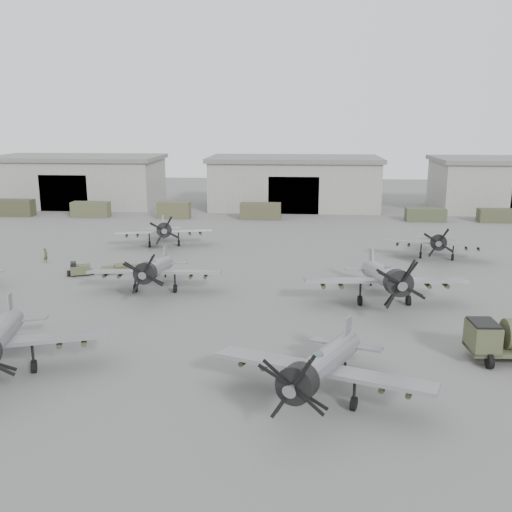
# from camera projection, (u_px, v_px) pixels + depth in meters

# --- Properties ---
(ground) EXTENTS (220.00, 220.00, 0.00)m
(ground) POSITION_uv_depth(u_px,v_px,m) (285.00, 348.00, 38.76)
(ground) COLOR #5D5D5A
(ground) RESTS_ON ground
(hangar_left) EXTENTS (29.00, 14.80, 8.70)m
(hangar_left) POSITION_uv_depth(u_px,v_px,m) (78.00, 180.00, 100.47)
(hangar_left) COLOR #9E9D94
(hangar_left) RESTS_ON ground
(hangar_center) EXTENTS (29.00, 14.80, 8.70)m
(hangar_center) POSITION_uv_depth(u_px,v_px,m) (294.00, 182.00, 97.75)
(hangar_center) COLOR #9E9D94
(hangar_center) RESTS_ON ground
(support_truck_0) EXTENTS (5.72, 2.20, 2.63)m
(support_truck_0) POSITION_uv_depth(u_px,v_px,m) (15.00, 208.00, 90.02)
(support_truck_0) COLOR #3B3B26
(support_truck_0) RESTS_ON ground
(support_truck_1) EXTENTS (5.85, 2.20, 2.37)m
(support_truck_1) POSITION_uv_depth(u_px,v_px,m) (91.00, 209.00, 89.18)
(support_truck_1) COLOR #474B31
(support_truck_1) RESTS_ON ground
(support_truck_2) EXTENTS (4.97, 2.20, 2.54)m
(support_truck_2) POSITION_uv_depth(u_px,v_px,m) (174.00, 210.00, 88.21)
(support_truck_2) COLOR #4A4A30
(support_truck_2) RESTS_ON ground
(support_truck_3) EXTENTS (6.21, 2.20, 2.49)m
(support_truck_3) POSITION_uv_depth(u_px,v_px,m) (261.00, 211.00, 87.26)
(support_truck_3) COLOR #45442D
(support_truck_3) RESTS_ON ground
(support_truck_5) EXTENTS (5.88, 2.20, 1.98)m
(support_truck_5) POSITION_uv_depth(u_px,v_px,m) (425.00, 215.00, 85.54)
(support_truck_5) COLOR #3E452D
(support_truck_5) RESTS_ON ground
(support_truck_6) EXTENTS (5.06, 2.20, 1.99)m
(support_truck_6) POSITION_uv_depth(u_px,v_px,m) (496.00, 216.00, 84.80)
(support_truck_6) COLOR #40422B
(support_truck_6) RESTS_ON ground
(aircraft_near_1) EXTENTS (12.24, 11.03, 4.93)m
(aircraft_near_1) POSITION_uv_depth(u_px,v_px,m) (321.00, 366.00, 30.64)
(aircraft_near_1) COLOR gray
(aircraft_near_1) RESTS_ON ground
(aircraft_mid_1) EXTENTS (11.85, 10.66, 4.74)m
(aircraft_mid_1) POSITION_uv_depth(u_px,v_px,m) (154.00, 269.00, 50.43)
(aircraft_mid_1) COLOR gray
(aircraft_mid_1) RESTS_ON ground
(aircraft_mid_2) EXTENTS (13.46, 12.12, 5.37)m
(aircraft_mid_2) POSITION_uv_depth(u_px,v_px,m) (386.00, 277.00, 46.85)
(aircraft_mid_2) COLOR #92949A
(aircraft_mid_2) RESTS_ON ground
(aircraft_far_0) EXTENTS (11.64, 10.48, 4.63)m
(aircraft_far_0) POSITION_uv_depth(u_px,v_px,m) (164.00, 230.00, 68.41)
(aircraft_far_0) COLOR #9A9EA2
(aircraft_far_0) RESTS_ON ground
(aircraft_far_1) EXTENTS (11.26, 10.14, 4.47)m
(aircraft_far_1) POSITION_uv_depth(u_px,v_px,m) (438.00, 241.00, 62.27)
(aircraft_far_1) COLOR gray
(aircraft_far_1) RESTS_ON ground
(tug_trailer) EXTENTS (7.01, 3.84, 1.41)m
(tug_trailer) POSITION_uv_depth(u_px,v_px,m) (97.00, 269.00, 56.80)
(tug_trailer) COLOR #43462E
(tug_trailer) RESTS_ON ground
(ground_crew) EXTENTS (0.45, 0.62, 1.59)m
(ground_crew) POSITION_uv_depth(u_px,v_px,m) (46.00, 255.00, 61.28)
(ground_crew) COLOR #42402B
(ground_crew) RESTS_ON ground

